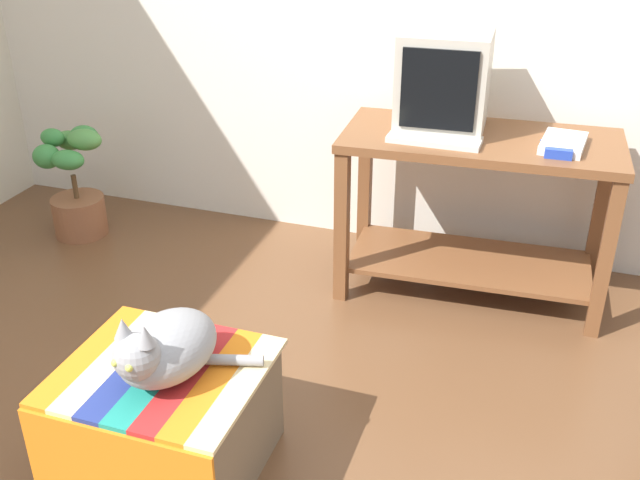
{
  "coord_description": "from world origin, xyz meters",
  "views": [
    {
      "loc": [
        0.8,
        -1.58,
        1.88
      ],
      "look_at": [
        -0.02,
        0.85,
        0.55
      ],
      "focal_mm": 41.75,
      "sensor_mm": 36.0,
      "label": 1
    }
  ],
  "objects_px": {
    "keyboard": "(434,140)",
    "cat": "(164,348)",
    "potted_plant": "(76,185)",
    "desk": "(476,190)",
    "tv_monitor": "(444,82)",
    "ottoman_with_blanket": "(167,418)",
    "stapler": "(558,154)",
    "book": "(563,143)"
  },
  "relations": [
    {
      "from": "desk",
      "to": "tv_monitor",
      "type": "relative_size",
      "value": 2.87
    },
    {
      "from": "ottoman_with_blanket",
      "to": "stapler",
      "type": "bearing_deg",
      "value": 50.3
    },
    {
      "from": "desk",
      "to": "stapler",
      "type": "distance_m",
      "value": 0.46
    },
    {
      "from": "ottoman_with_blanket",
      "to": "stapler",
      "type": "xyz_separation_m",
      "value": [
        1.12,
        1.34,
        0.6
      ]
    },
    {
      "from": "book",
      "to": "stapler",
      "type": "bearing_deg",
      "value": -90.17
    },
    {
      "from": "desk",
      "to": "tv_monitor",
      "type": "xyz_separation_m",
      "value": [
        -0.2,
        0.05,
        0.47
      ]
    },
    {
      "from": "cat",
      "to": "tv_monitor",
      "type": "bearing_deg",
      "value": 79.32
    },
    {
      "from": "tv_monitor",
      "to": "stapler",
      "type": "xyz_separation_m",
      "value": [
        0.53,
        -0.22,
        -0.19
      ]
    },
    {
      "from": "stapler",
      "to": "book",
      "type": "bearing_deg",
      "value": -7.23
    },
    {
      "from": "keyboard",
      "to": "potted_plant",
      "type": "distance_m",
      "value": 2.0
    },
    {
      "from": "desk",
      "to": "ottoman_with_blanket",
      "type": "height_order",
      "value": "desk"
    },
    {
      "from": "stapler",
      "to": "tv_monitor",
      "type": "bearing_deg",
      "value": 65.68
    },
    {
      "from": "tv_monitor",
      "to": "cat",
      "type": "bearing_deg",
      "value": -112.55
    },
    {
      "from": "potted_plant",
      "to": "keyboard",
      "type": "bearing_deg",
      "value": -1.39
    },
    {
      "from": "desk",
      "to": "stapler",
      "type": "relative_size",
      "value": 11.37
    },
    {
      "from": "tv_monitor",
      "to": "book",
      "type": "height_order",
      "value": "tv_monitor"
    },
    {
      "from": "book",
      "to": "cat",
      "type": "bearing_deg",
      "value": -120.91
    },
    {
      "from": "cat",
      "to": "stapler",
      "type": "xyz_separation_m",
      "value": [
        1.08,
        1.36,
        0.29
      ]
    },
    {
      "from": "keyboard",
      "to": "book",
      "type": "xyz_separation_m",
      "value": [
        0.53,
        0.11,
        0.01
      ]
    },
    {
      "from": "book",
      "to": "cat",
      "type": "distance_m",
      "value": 1.88
    },
    {
      "from": "keyboard",
      "to": "ottoman_with_blanket",
      "type": "relative_size",
      "value": 0.61
    },
    {
      "from": "ottoman_with_blanket",
      "to": "tv_monitor",
      "type": "bearing_deg",
      "value": 69.27
    },
    {
      "from": "ottoman_with_blanket",
      "to": "stapler",
      "type": "relative_size",
      "value": 5.92
    },
    {
      "from": "ottoman_with_blanket",
      "to": "potted_plant",
      "type": "bearing_deg",
      "value": 133.31
    },
    {
      "from": "keyboard",
      "to": "stapler",
      "type": "height_order",
      "value": "stapler"
    },
    {
      "from": "tv_monitor",
      "to": "keyboard",
      "type": "bearing_deg",
      "value": -90.35
    },
    {
      "from": "keyboard",
      "to": "cat",
      "type": "relative_size",
      "value": 0.91
    },
    {
      "from": "stapler",
      "to": "potted_plant",
      "type": "bearing_deg",
      "value": 86.25
    },
    {
      "from": "book",
      "to": "potted_plant",
      "type": "distance_m",
      "value": 2.52
    },
    {
      "from": "book",
      "to": "ottoman_with_blanket",
      "type": "height_order",
      "value": "book"
    },
    {
      "from": "cat",
      "to": "desk",
      "type": "bearing_deg",
      "value": 72.56
    },
    {
      "from": "keyboard",
      "to": "potted_plant",
      "type": "bearing_deg",
      "value": 178.91
    },
    {
      "from": "book",
      "to": "desk",
      "type": "bearing_deg",
      "value": -178.87
    },
    {
      "from": "tv_monitor",
      "to": "stapler",
      "type": "relative_size",
      "value": 3.96
    },
    {
      "from": "book",
      "to": "cat",
      "type": "relative_size",
      "value": 0.64
    },
    {
      "from": "desk",
      "to": "potted_plant",
      "type": "height_order",
      "value": "desk"
    },
    {
      "from": "tv_monitor",
      "to": "book",
      "type": "relative_size",
      "value": 1.56
    },
    {
      "from": "desk",
      "to": "potted_plant",
      "type": "relative_size",
      "value": 2.04
    },
    {
      "from": "desk",
      "to": "ottoman_with_blanket",
      "type": "bearing_deg",
      "value": -120.65
    },
    {
      "from": "desk",
      "to": "keyboard",
      "type": "height_order",
      "value": "keyboard"
    },
    {
      "from": "keyboard",
      "to": "desk",
      "type": "bearing_deg",
      "value": 36.94
    },
    {
      "from": "potted_plant",
      "to": "stapler",
      "type": "distance_m",
      "value": 2.51
    }
  ]
}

